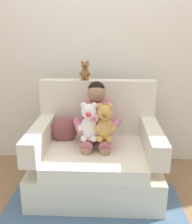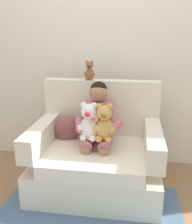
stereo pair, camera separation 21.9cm
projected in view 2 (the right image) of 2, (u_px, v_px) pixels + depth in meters
ground_plane at (96, 187)px, 2.47m from camera, size 8.00×8.00×0.00m
back_wall at (106, 44)px, 2.73m from camera, size 6.00×0.10×2.60m
armchair at (97, 156)px, 2.43m from camera, size 1.14×0.87×0.97m
seated_child at (98, 123)px, 2.35m from camera, size 0.45×0.39×0.82m
plush_honey at (104, 123)px, 2.19m from camera, size 0.19×0.16×0.33m
plush_pink at (94, 125)px, 2.22m from camera, size 0.16×0.13×0.27m
plush_white at (89, 122)px, 2.21m from camera, size 0.20×0.16×0.33m
plush_brown_on_backrest at (90, 71)px, 2.52m from camera, size 0.11×0.09×0.19m
throw_pillow at (67, 129)px, 2.51m from camera, size 0.28×0.17×0.26m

